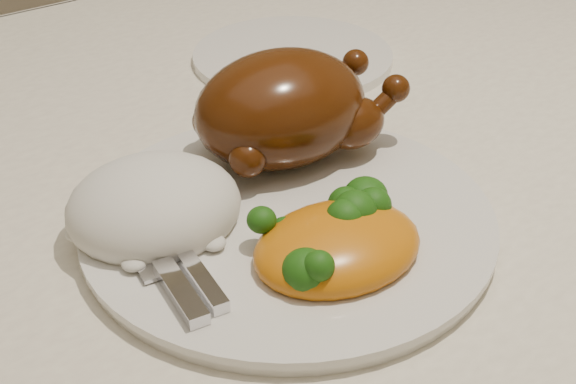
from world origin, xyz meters
TOP-DOWN VIEW (x-y plane):
  - dining_table at (0.00, 0.00)m, footprint 1.60×0.90m
  - tablecloth at (0.00, 0.00)m, footprint 1.73×1.03m
  - dinner_plate at (-0.08, -0.06)m, footprint 0.39×0.39m
  - side_plate at (0.11, 0.19)m, footprint 0.26×0.26m
  - roast_chicken at (-0.03, 0.01)m, footprint 0.19×0.13m
  - rice_mound at (-0.16, -0.01)m, footprint 0.15×0.14m
  - mac_and_cheese at (-0.08, -0.12)m, footprint 0.13×0.11m
  - cutlery at (-0.18, -0.07)m, footprint 0.04×0.16m

SIDE VIEW (x-z plane):
  - dining_table at x=0.00m, z-range 0.29..1.05m
  - tablecloth at x=0.00m, z-range 0.65..0.83m
  - side_plate at x=0.11m, z-range 0.77..0.78m
  - dinner_plate at x=-0.08m, z-range 0.77..0.78m
  - cutlery at x=-0.18m, z-range 0.78..0.79m
  - mac_and_cheese at x=-0.08m, z-range 0.77..0.82m
  - rice_mound at x=-0.16m, z-range 0.76..0.83m
  - roast_chicken at x=-0.03m, z-range 0.78..0.87m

